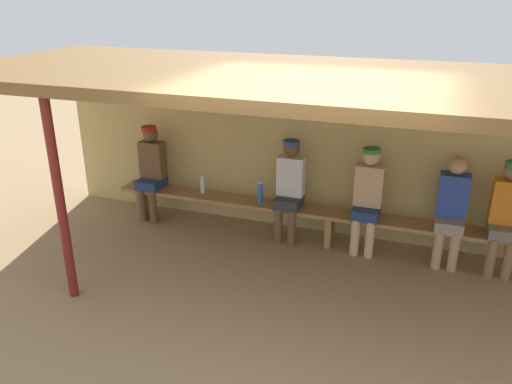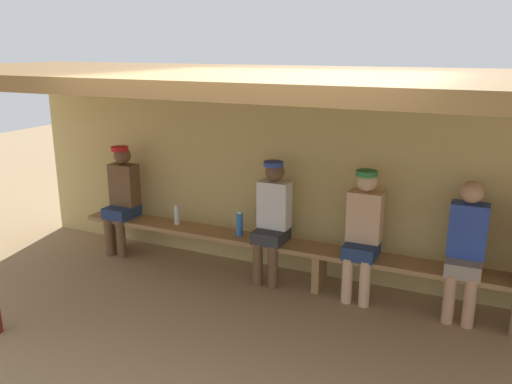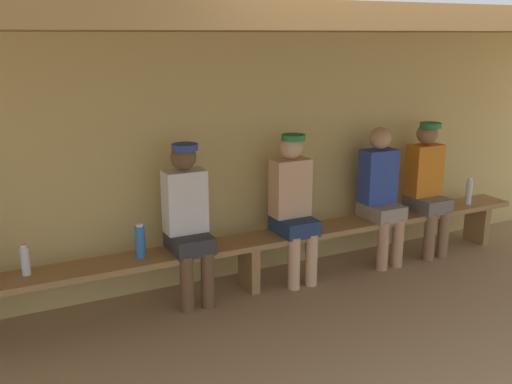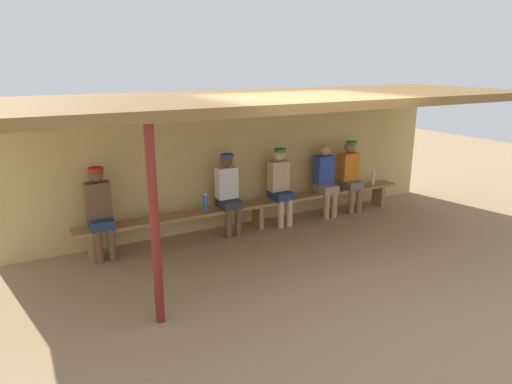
# 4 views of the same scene
# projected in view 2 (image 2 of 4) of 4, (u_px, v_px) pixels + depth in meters

# --- Properties ---
(ground_plane) EXTENTS (24.00, 24.00, 0.00)m
(ground_plane) POSITION_uv_depth(u_px,v_px,m) (259.00, 364.00, 4.35)
(ground_plane) COLOR #9E7F59
(back_wall) EXTENTS (8.00, 0.20, 2.20)m
(back_wall) POSITION_uv_depth(u_px,v_px,m) (335.00, 180.00, 5.80)
(back_wall) COLOR tan
(back_wall) RESTS_ON ground
(dugout_roof) EXTENTS (8.00, 2.80, 0.12)m
(dugout_roof) POSITION_uv_depth(u_px,v_px,m) (295.00, 79.00, 4.36)
(dugout_roof) COLOR brown
(dugout_roof) RESTS_ON back_wall
(bench) EXTENTS (6.00, 0.36, 0.46)m
(bench) POSITION_uv_depth(u_px,v_px,m) (320.00, 255.00, 5.60)
(bench) COLOR #9E7547
(bench) RESTS_ON ground
(player_with_sunglasses) EXTENTS (0.34, 0.42, 1.34)m
(player_with_sunglasses) POSITION_uv_depth(u_px,v_px,m) (363.00, 229.00, 5.33)
(player_with_sunglasses) COLOR navy
(player_with_sunglasses) RESTS_ON ground
(player_in_blue) EXTENTS (0.34, 0.42, 1.34)m
(player_in_blue) POSITION_uv_depth(u_px,v_px,m) (122.00, 194.00, 6.56)
(player_in_blue) COLOR navy
(player_in_blue) RESTS_ON ground
(player_leftmost) EXTENTS (0.34, 0.42, 1.34)m
(player_leftmost) POSITION_uv_depth(u_px,v_px,m) (466.00, 245.00, 4.93)
(player_leftmost) COLOR gray
(player_leftmost) RESTS_ON ground
(player_rightmost) EXTENTS (0.34, 0.42, 1.34)m
(player_rightmost) POSITION_uv_depth(u_px,v_px,m) (272.00, 216.00, 5.73)
(player_rightmost) COLOR #333338
(player_rightmost) RESTS_ON ground
(water_bottle_clear) EXTENTS (0.06, 0.06, 0.24)m
(water_bottle_clear) POSITION_uv_depth(u_px,v_px,m) (177.00, 215.00, 6.32)
(water_bottle_clear) COLOR silver
(water_bottle_clear) RESTS_ON bench
(water_bottle_blue) EXTENTS (0.08, 0.08, 0.28)m
(water_bottle_blue) POSITION_uv_depth(u_px,v_px,m) (240.00, 224.00, 5.94)
(water_bottle_blue) COLOR blue
(water_bottle_blue) RESTS_ON bench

